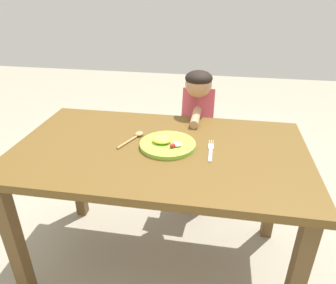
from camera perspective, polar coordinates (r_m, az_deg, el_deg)
The scene contains 6 objects.
ground_plane at distance 1.94m, azimuth -1.27°, elevation -20.93°, with size 8.00×8.00×0.00m, color #9C947F.
dining_table at distance 1.52m, azimuth -1.53°, elevation -4.36°, with size 1.37×0.80×0.75m.
plate at distance 1.47m, azimuth -0.15°, elevation -0.38°, with size 0.26×0.26×0.05m.
fork at distance 1.45m, azimuth 7.77°, elevation -1.61°, with size 0.03×0.20×0.01m.
spoon at distance 1.56m, azimuth -5.93°, elevation 1.04°, with size 0.10×0.19×0.02m.
person at distance 2.01m, azimuth 5.25°, elevation 0.11°, with size 0.19×0.41×1.01m.
Camera 1 is at (0.26, -1.26, 1.46)m, focal length 33.49 mm.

